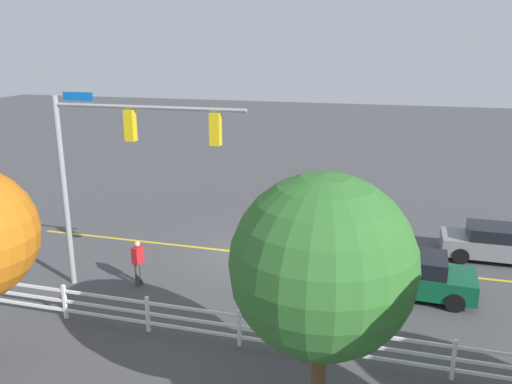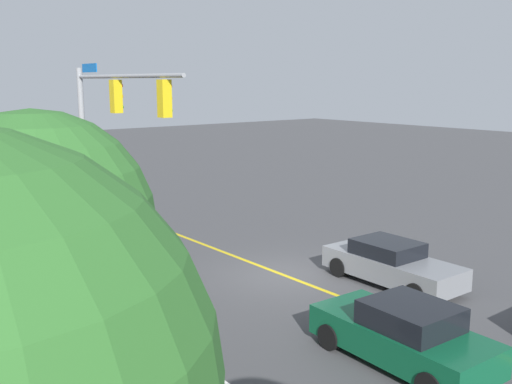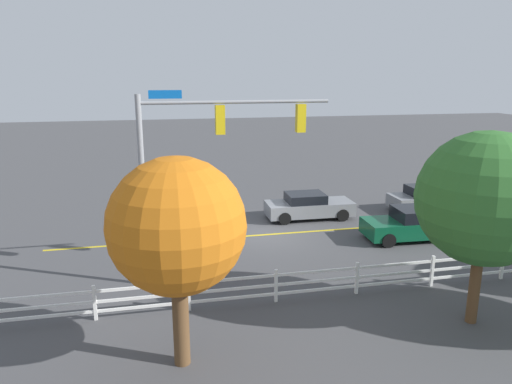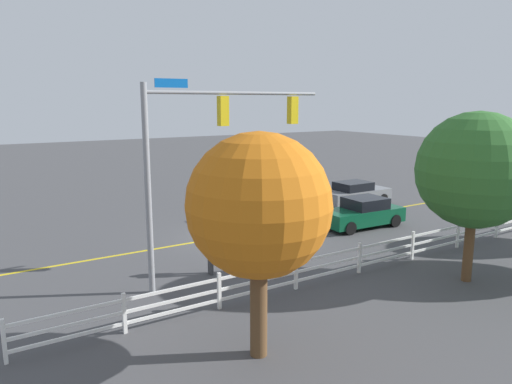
# 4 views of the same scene
# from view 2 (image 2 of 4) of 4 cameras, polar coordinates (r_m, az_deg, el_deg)

# --- Properties ---
(ground_plane) EXTENTS (120.00, 120.00, 0.00)m
(ground_plane) POSITION_cam_2_polar(r_m,az_deg,el_deg) (19.72, 2.76, -8.08)
(ground_plane) COLOR #444447
(lane_center_stripe) EXTENTS (28.00, 0.16, 0.01)m
(lane_center_stripe) POSITION_cam_2_polar(r_m,az_deg,el_deg) (17.12, 11.83, -11.27)
(lane_center_stripe) COLOR gold
(lane_center_stripe) RESTS_ON ground_plane
(signal_assembly) EXTENTS (6.74, 0.38, 6.91)m
(signal_assembly) POSITION_cam_2_polar(r_m,az_deg,el_deg) (19.24, -14.14, 5.90)
(signal_assembly) COLOR gray
(signal_assembly) RESTS_ON ground_plane
(car_0) EXTENTS (4.58, 1.91, 1.37)m
(car_0) POSITION_cam_2_polar(r_m,az_deg,el_deg) (19.21, 12.98, -6.78)
(car_0) COLOR slate
(car_0) RESTS_ON ground_plane
(car_1) EXTENTS (4.37, 2.09, 1.48)m
(car_1) POSITION_cam_2_polar(r_m,az_deg,el_deg) (14.08, 14.14, -13.24)
(car_1) COLOR #0C4C2D
(car_1) RESTS_ON ground_plane
(pedestrian) EXTENTS (0.34, 0.44, 1.69)m
(pedestrian) POSITION_cam_2_polar(r_m,az_deg,el_deg) (19.83, -11.90, -5.39)
(pedestrian) COLOR #3F3F42
(pedestrian) RESTS_ON ground_plane
(white_rail_fence) EXTENTS (26.10, 0.10, 1.15)m
(white_rail_fence) POSITION_cam_2_polar(r_m,az_deg,el_deg) (13.62, -10.58, -14.41)
(white_rail_fence) COLOR white
(white_rail_fence) RESTS_ON ground_plane
(tree_0) EXTENTS (3.95, 3.95, 5.91)m
(tree_0) POSITION_cam_2_polar(r_m,az_deg,el_deg) (10.52, -20.37, -3.27)
(tree_0) COLOR brown
(tree_0) RESTS_ON ground_plane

